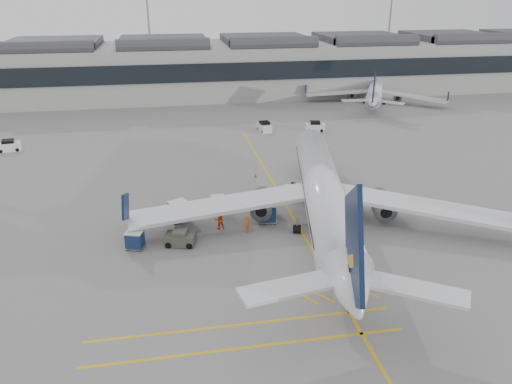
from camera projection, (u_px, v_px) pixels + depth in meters
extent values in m
plane|color=gray|center=(203.00, 258.00, 44.38)|extent=(220.00, 220.00, 0.00)
cube|color=#9E9E99|center=(175.00, 71.00, 107.75)|extent=(200.00, 20.00, 11.00)
cube|color=black|center=(176.00, 73.00, 98.09)|extent=(200.00, 0.50, 3.60)
cube|color=#38383D|center=(173.00, 41.00, 105.38)|extent=(200.00, 18.00, 1.40)
cylinder|color=slate|center=(149.00, 32.00, 116.98)|extent=(0.44, 0.44, 25.00)
cylinder|color=slate|center=(389.00, 28.00, 126.92)|extent=(0.44, 0.44, 25.00)
cube|color=gold|center=(286.00, 205.00, 55.12)|extent=(0.25, 60.00, 0.01)
cylinder|color=silver|center=(323.00, 191.00, 49.97)|extent=(10.35, 32.13, 4.01)
cone|color=silver|center=(309.00, 140.00, 66.71)|extent=(4.78, 4.98, 4.01)
cone|color=silver|center=(352.00, 293.00, 32.67)|extent=(4.95, 5.82, 4.01)
cube|color=silver|center=(221.00, 205.00, 49.07)|extent=(18.43, 5.84, 0.37)
cube|color=silver|center=(428.00, 207.00, 48.65)|extent=(17.65, 12.28, 0.37)
cylinder|color=slate|center=(261.00, 204.00, 51.24)|extent=(2.96, 4.21, 2.24)
cylinder|color=slate|center=(382.00, 205.00, 50.99)|extent=(2.96, 4.21, 2.24)
cube|color=#0B1733|center=(354.00, 248.00, 32.12)|extent=(1.94, 8.01, 8.93)
cylinder|color=black|center=(312.00, 176.00, 62.45)|extent=(0.43, 0.73, 0.68)
cylinder|color=black|center=(297.00, 229.00, 48.68)|extent=(0.90, 0.99, 0.85)
cylinder|color=black|center=(352.00, 230.00, 48.57)|extent=(0.90, 0.99, 0.85)
cylinder|color=silver|center=(375.00, 90.00, 103.24)|extent=(12.75, 22.85, 2.98)
cone|color=silver|center=(378.00, 79.00, 115.31)|extent=(4.05, 4.14, 2.98)
cone|color=silver|center=(373.00, 102.00, 90.76)|extent=(4.31, 4.71, 2.98)
cube|color=silver|center=(338.00, 93.00, 104.21)|extent=(13.74, 4.47, 0.28)
cube|color=silver|center=(413.00, 96.00, 100.69)|extent=(11.83, 11.29, 0.28)
cylinder|color=slate|center=(353.00, 95.00, 105.15)|extent=(2.72, 3.29, 1.67)
cylinder|color=slate|center=(398.00, 97.00, 103.01)|extent=(2.72, 3.29, 1.67)
cube|color=#0B1733|center=(374.00, 90.00, 90.34)|extent=(2.76, 5.58, 6.65)
cylinder|color=black|center=(376.00, 92.00, 112.26)|extent=(0.42, 0.55, 0.51)
cylinder|color=black|center=(364.00, 102.00, 102.76)|extent=(0.77, 0.81, 0.64)
cylinder|color=black|center=(384.00, 103.00, 101.83)|extent=(0.77, 0.81, 0.64)
cube|color=beige|center=(296.00, 195.00, 56.88)|extent=(3.79, 2.52, 0.65)
cube|color=black|center=(305.00, 190.00, 56.45)|extent=(3.31, 2.04, 1.37)
cube|color=beige|center=(287.00, 189.00, 56.79)|extent=(1.20, 1.42, 0.84)
cylinder|color=black|center=(284.00, 197.00, 56.54)|extent=(0.44, 0.30, 0.41)
cylinder|color=black|center=(286.00, 193.00, 57.72)|extent=(0.44, 0.30, 0.41)
cylinder|color=black|center=(307.00, 199.00, 56.13)|extent=(0.44, 0.30, 0.41)
cylinder|color=black|center=(308.00, 195.00, 57.31)|extent=(0.44, 0.30, 0.41)
cube|color=gray|center=(267.00, 220.00, 51.07)|extent=(2.17, 1.90, 0.14)
cube|color=navy|center=(267.00, 212.00, 50.72)|extent=(1.99, 1.81, 1.64)
cube|color=silver|center=(267.00, 204.00, 50.40)|extent=(2.06, 1.88, 0.11)
cylinder|color=black|center=(260.00, 223.00, 50.52)|extent=(0.26, 0.15, 0.25)
cylinder|color=black|center=(259.00, 218.00, 51.67)|extent=(0.26, 0.15, 0.25)
cylinder|color=black|center=(275.00, 223.00, 50.53)|extent=(0.26, 0.15, 0.25)
cylinder|color=black|center=(275.00, 218.00, 51.68)|extent=(0.26, 0.15, 0.25)
cube|color=gray|center=(218.00, 209.00, 53.73)|extent=(1.61, 1.35, 0.11)
cube|color=navy|center=(218.00, 203.00, 53.45)|extent=(1.47, 1.30, 1.32)
cube|color=silver|center=(218.00, 197.00, 53.19)|extent=(1.52, 1.34, 0.09)
cylinder|color=black|center=(213.00, 212.00, 53.21)|extent=(0.20, 0.10, 0.20)
cylinder|color=black|center=(212.00, 208.00, 54.13)|extent=(0.20, 0.10, 0.20)
cylinder|color=black|center=(225.00, 211.00, 53.37)|extent=(0.20, 0.10, 0.20)
cylinder|color=black|center=(224.00, 207.00, 54.29)|extent=(0.20, 0.10, 0.20)
cube|color=gray|center=(136.00, 247.00, 45.92)|extent=(1.94, 1.75, 0.11)
cube|color=navy|center=(135.00, 239.00, 45.63)|extent=(1.79, 1.67, 1.37)
cube|color=silver|center=(134.00, 232.00, 45.36)|extent=(1.85, 1.73, 0.09)
cylinder|color=black|center=(127.00, 249.00, 45.55)|extent=(0.23, 0.15, 0.21)
cylinder|color=black|center=(131.00, 244.00, 46.50)|extent=(0.23, 0.15, 0.21)
cylinder|color=black|center=(141.00, 250.00, 45.39)|extent=(0.23, 0.15, 0.21)
cylinder|color=black|center=(144.00, 245.00, 46.35)|extent=(0.23, 0.15, 0.21)
cube|color=gray|center=(179.00, 218.00, 51.44)|extent=(2.47, 2.32, 0.14)
cube|color=navy|center=(179.00, 210.00, 51.09)|extent=(2.29, 2.19, 1.66)
cube|color=silver|center=(178.00, 202.00, 50.76)|extent=(2.36, 2.26, 0.11)
cylinder|color=black|center=(176.00, 223.00, 50.56)|extent=(0.28, 0.22, 0.25)
cylinder|color=black|center=(170.00, 219.00, 51.48)|extent=(0.28, 0.22, 0.25)
cylinder|color=black|center=(189.00, 219.00, 51.46)|extent=(0.28, 0.22, 0.25)
cylinder|color=black|center=(183.00, 215.00, 52.38)|extent=(0.28, 0.22, 0.25)
imported|color=#FF640D|center=(247.00, 224.00, 48.68)|extent=(0.72, 0.72, 1.69)
imported|color=#E2460B|center=(219.00, 219.00, 49.35)|extent=(1.13, 0.96, 2.02)
cube|color=#4E4E42|center=(180.00, 239.00, 46.39)|extent=(3.03, 2.25, 1.08)
cube|color=#4E4E42|center=(180.00, 233.00, 46.14)|extent=(1.59, 1.59, 0.54)
cylinder|color=black|center=(169.00, 245.00, 45.92)|extent=(0.66, 0.41, 0.61)
cylinder|color=black|center=(172.00, 238.00, 47.22)|extent=(0.66, 0.41, 0.61)
cylinder|color=black|center=(189.00, 246.00, 45.79)|extent=(0.66, 0.41, 0.61)
cylinder|color=black|center=(192.00, 239.00, 47.09)|extent=(0.66, 0.41, 0.61)
cone|color=#F24C0A|center=(255.00, 175.00, 63.06)|extent=(0.40, 0.40, 0.56)
cone|color=#F24C0A|center=(362.00, 222.00, 50.53)|extent=(0.33, 0.33, 0.46)
cube|color=silver|center=(9.00, 147.00, 72.94)|extent=(3.53, 2.22, 1.28)
cube|color=black|center=(8.00, 142.00, 72.64)|extent=(1.90, 1.83, 0.55)
cylinder|color=black|center=(1.00, 151.00, 72.08)|extent=(0.58, 0.30, 0.55)
cylinder|color=black|center=(2.00, 149.00, 73.34)|extent=(0.58, 0.30, 0.55)
cylinder|color=black|center=(17.00, 150.00, 72.81)|extent=(0.58, 0.30, 0.55)
cylinder|color=black|center=(18.00, 147.00, 74.07)|extent=(0.58, 0.30, 0.55)
cube|color=silver|center=(264.00, 128.00, 82.93)|extent=(2.02, 3.39, 1.24)
cube|color=black|center=(265.00, 123.00, 82.64)|extent=(1.72, 1.79, 0.53)
cylinder|color=black|center=(271.00, 131.00, 82.33)|extent=(0.27, 0.56, 0.53)
cylinder|color=black|center=(263.00, 132.00, 81.92)|extent=(0.27, 0.56, 0.53)
cylinder|color=black|center=(266.00, 128.00, 84.21)|extent=(0.27, 0.56, 0.53)
cylinder|color=black|center=(258.00, 128.00, 83.80)|extent=(0.27, 0.56, 0.53)
cube|color=silver|center=(315.00, 127.00, 83.02)|extent=(3.43, 2.18, 1.24)
cube|color=black|center=(315.00, 123.00, 82.74)|extent=(1.85, 1.78, 0.53)
cylinder|color=black|center=(309.00, 131.00, 82.52)|extent=(0.56, 0.29, 0.53)
cylinder|color=black|center=(308.00, 128.00, 83.83)|extent=(0.56, 0.29, 0.53)
cylinder|color=black|center=(322.00, 131.00, 82.49)|extent=(0.56, 0.29, 0.53)
cylinder|color=black|center=(321.00, 128.00, 83.80)|extent=(0.56, 0.29, 0.53)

